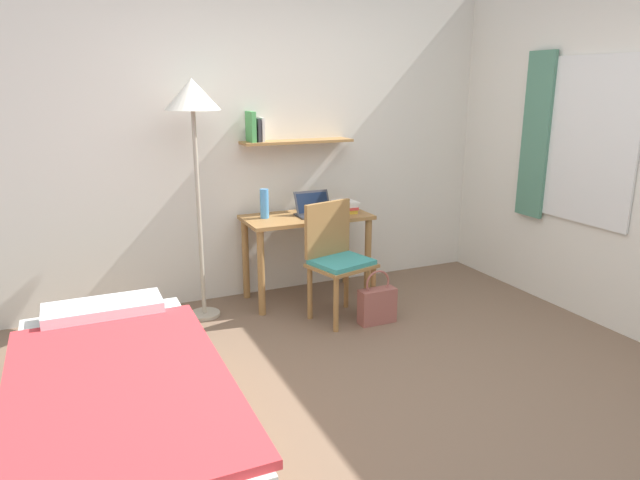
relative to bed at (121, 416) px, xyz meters
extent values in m
plane|color=brown|center=(1.45, -0.05, -0.24)|extent=(5.28, 5.28, 0.00)
cube|color=silver|center=(1.45, 1.98, 1.06)|extent=(4.40, 0.05, 2.60)
cube|color=#9E703D|center=(1.66, 1.84, 1.06)|extent=(0.94, 0.22, 0.02)
cube|color=#4CA856|center=(1.27, 1.85, 1.19)|extent=(0.04, 0.18, 0.24)
cube|color=#333338|center=(1.32, 1.86, 1.16)|extent=(0.03, 0.17, 0.18)
cube|color=silver|center=(1.35, 1.87, 1.17)|extent=(0.02, 0.14, 0.19)
cube|color=silver|center=(3.44, 0.49, 1.11)|extent=(0.02, 0.81, 1.23)
cube|color=white|center=(3.45, 0.49, 1.11)|extent=(0.01, 0.75, 1.17)
cube|color=#4C7F66|center=(3.41, 1.01, 1.11)|extent=(0.03, 0.28, 1.33)
cube|color=#9E703D|center=(0.00, -0.01, -0.10)|extent=(0.94, 1.95, 0.28)
cube|color=silver|center=(0.00, -0.01, 0.12)|extent=(0.90, 1.90, 0.16)
cube|color=#DB383D|center=(0.00, -0.13, 0.22)|extent=(0.95, 1.60, 0.04)
cube|color=white|center=(0.00, 0.75, 0.25)|extent=(0.65, 0.28, 0.10)
cube|color=#9E703D|center=(1.66, 1.65, 0.46)|extent=(1.04, 0.51, 0.03)
cylinder|color=#9E703D|center=(1.19, 1.45, 0.10)|extent=(0.06, 0.06, 0.68)
cylinder|color=#9E703D|center=(2.13, 1.45, 0.10)|extent=(0.06, 0.06, 0.68)
cylinder|color=#9E703D|center=(1.19, 1.86, 0.10)|extent=(0.06, 0.06, 0.68)
cylinder|color=#9E703D|center=(2.13, 1.86, 0.10)|extent=(0.06, 0.06, 0.68)
cube|color=#9E703D|center=(1.72, 1.12, 0.19)|extent=(0.53, 0.48, 0.03)
cube|color=teal|center=(1.72, 1.12, 0.22)|extent=(0.48, 0.44, 0.04)
cube|color=#9E703D|center=(1.67, 1.28, 0.45)|extent=(0.42, 0.14, 0.42)
cylinder|color=#9E703D|center=(1.58, 0.92, -0.03)|extent=(0.04, 0.04, 0.42)
cylinder|color=#9E703D|center=(1.94, 1.02, -0.03)|extent=(0.04, 0.04, 0.42)
cylinder|color=#9E703D|center=(1.50, 1.22, -0.03)|extent=(0.04, 0.04, 0.42)
cylinder|color=#9E703D|center=(1.86, 1.32, -0.03)|extent=(0.04, 0.04, 0.42)
cylinder|color=#B2A893|center=(0.76, 1.61, -0.23)|extent=(0.24, 0.24, 0.02)
cylinder|color=#B2A893|center=(0.76, 1.61, 0.56)|extent=(0.03, 0.03, 1.56)
cone|color=silver|center=(0.76, 1.61, 1.45)|extent=(0.40, 0.40, 0.22)
cube|color=#2D2D33|center=(1.72, 1.62, 0.48)|extent=(0.31, 0.21, 0.01)
cube|color=#2D2D33|center=(1.72, 1.68, 0.58)|extent=(0.30, 0.09, 0.18)
cube|color=black|center=(1.72, 1.67, 0.57)|extent=(0.27, 0.08, 0.15)
cylinder|color=#4C99DB|center=(1.31, 1.71, 0.59)|extent=(0.07, 0.07, 0.24)
cube|color=gold|center=(2.00, 1.63, 0.49)|extent=(0.18, 0.20, 0.03)
cube|color=#D13D38|center=(2.00, 1.63, 0.52)|extent=(0.17, 0.22, 0.02)
cube|color=silver|center=(2.00, 1.64, 0.54)|extent=(0.15, 0.22, 0.02)
cube|color=silver|center=(2.00, 1.64, 0.56)|extent=(0.18, 0.22, 0.02)
cube|color=#99564C|center=(1.93, 0.94, -0.10)|extent=(0.29, 0.11, 0.27)
torus|color=#99564C|center=(1.93, 0.94, 0.08)|extent=(0.20, 0.02, 0.20)
camera|label=1|loc=(-0.11, -2.56, 1.52)|focal=32.02mm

